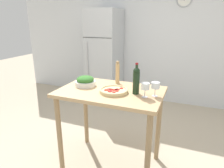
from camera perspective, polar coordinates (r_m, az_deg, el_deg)
name	(u,v)px	position (r m, az deg, el deg)	size (l,w,h in m)	color
ground_plane	(111,163)	(2.65, -0.31, -21.69)	(14.00, 14.00, 0.00)	#BCAD93
wall_back	(153,39)	(4.27, 11.68, 12.37)	(6.40, 0.08, 2.60)	silver
refrigerator	(105,57)	(4.22, -2.12, 7.79)	(0.61, 0.70, 1.89)	#B7BCC1
prep_counter	(111,103)	(2.22, -0.35, -5.45)	(1.12, 0.72, 0.96)	tan
wine_bottle	(136,80)	(2.04, 6.96, 1.17)	(0.07, 0.07, 0.32)	black
wine_glass_near	(145,87)	(1.97, 9.47, -0.82)	(0.08, 0.08, 0.15)	silver
wine_glass_far	(155,86)	(2.01, 12.30, -0.56)	(0.08, 0.08, 0.15)	silver
pepper_mill	(118,72)	(2.37, 1.59, 3.31)	(0.05, 0.05, 0.27)	tan
salad_bowl	(85,81)	(2.32, -7.63, 0.76)	(0.23, 0.23, 0.12)	white
homemade_pizza	(114,91)	(2.10, 0.52, -1.91)	(0.30, 0.30, 0.04)	#DBC189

